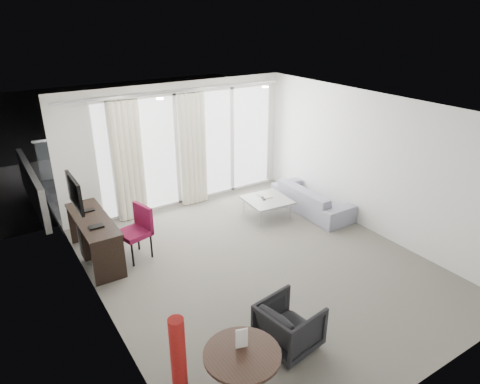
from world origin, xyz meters
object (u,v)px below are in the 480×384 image
desk (95,239)px  desk_chair (134,234)px  tub_armchair (289,326)px  rattan_chair_b (198,153)px  red_lamp (179,370)px  coffee_table (267,208)px  sofa (312,199)px  rattan_chair_a (190,166)px  round_table (242,377)px

desk → desk_chair: bearing=-28.4°
tub_armchair → rattan_chair_b: (2.19, 6.64, 0.05)m
red_lamp → tub_armchair: bearing=7.3°
red_lamp → rattan_chair_b: bearing=61.2°
coffee_table → sofa: bearing=-17.5°
tub_armchair → coffee_table: 3.69m
tub_armchair → rattan_chair_a: 5.73m
red_lamp → rattan_chair_b: red_lamp is taller
round_table → sofa: round_table is taller
desk_chair → rattan_chair_a: size_ratio=1.02×
desk → desk_chair: size_ratio=1.79×
desk_chair → rattan_chair_b: 4.73m
red_lamp → coffee_table: 4.86m
sofa → red_lamp: bearing=124.4°
desk_chair → coffee_table: (2.82, 0.09, -0.27)m
desk → rattan_chair_b: bearing=42.1°
desk_chair → round_table: desk_chair is taller
desk_chair → tub_armchair: desk_chair is taller
desk → round_table: bearing=-82.0°
rattan_chair_a → red_lamp: bearing=-123.1°
round_table → red_lamp: bearing=165.2°
desk_chair → tub_armchair: 3.17m
desk_chair → rattan_chair_b: (3.07, 3.60, -0.10)m
tub_armchair → desk_chair: bearing=7.5°
red_lamp → tub_armchair: (1.57, 0.20, -0.32)m
desk → coffee_table: desk is taller
red_lamp → rattan_chair_b: 7.81m
desk → sofa: size_ratio=0.88×
desk_chair → rattan_chair_a: desk_chair is taller
red_lamp → rattan_chair_a: size_ratio=1.38×
desk_chair → rattan_chair_a: 3.39m
red_lamp → sofa: 5.40m
desk → round_table: (0.52, -3.72, -0.06)m
tub_armchair → desk: bearing=14.7°
red_lamp → rattan_chair_a: bearing=62.6°
sofa → rattan_chair_b: 3.87m
rattan_chair_a → coffee_table: bearing=-83.3°
desk_chair → round_table: size_ratio=1.13×
red_lamp → rattan_chair_b: (3.76, 6.85, -0.26)m
red_lamp → coffee_table: red_lamp is taller
desk → rattan_chair_a: rattan_chair_a is taller
desk_chair → tub_armchair: size_ratio=1.34×
desk_chair → red_lamp: 3.32m
desk → round_table: size_ratio=2.02×
desk → rattan_chair_b: 4.91m
round_table → sofa: 4.99m
desk → red_lamp: red_lamp is taller
desk → desk_chair: (0.57, -0.31, 0.08)m
red_lamp → coffee_table: bearing=43.6°
desk → red_lamp: 3.57m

